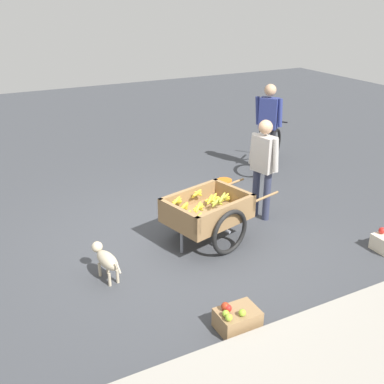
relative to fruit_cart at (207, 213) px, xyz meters
name	(u,v)px	position (x,y,z in m)	size (l,w,h in m)	color
ground_plane	(182,240)	(0.30, -0.19, -0.44)	(24.00, 24.00, 0.00)	#3D3F44
fruit_cart	(207,213)	(0.00, 0.00, 0.00)	(1.79, 1.16, 0.73)	#937047
vendor_person	(263,161)	(-1.11, -0.29, 0.49)	(0.28, 0.56, 1.56)	#333851
bicycle	(268,150)	(-2.56, -2.09, -0.09)	(1.36, 1.05, 0.85)	black
cyclist_person	(268,119)	(-2.44, -2.00, 0.58)	(0.37, 0.49, 1.68)	black
dog	(106,259)	(1.54, 0.24, -0.17)	(0.25, 0.67, 0.40)	beige
plastic_bucket	(224,186)	(-1.12, -1.39, -0.33)	(0.27, 0.27, 0.23)	orange
apple_crate	(237,319)	(0.61, 1.76, -0.32)	(0.44, 0.32, 0.31)	#99754C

